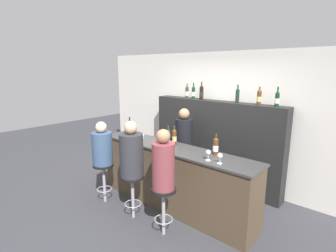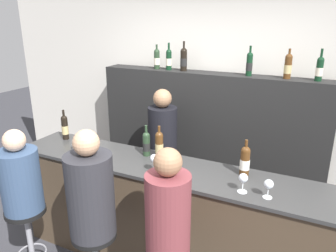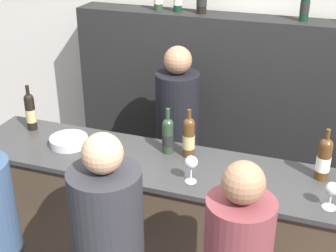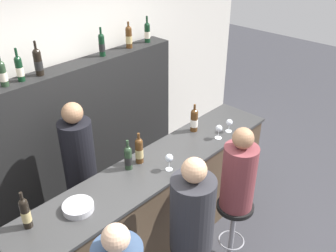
{
  "view_description": "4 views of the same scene",
  "coord_description": "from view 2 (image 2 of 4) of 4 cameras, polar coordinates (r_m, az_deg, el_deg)",
  "views": [
    {
      "loc": [
        2.61,
        -2.8,
        2.3
      ],
      "look_at": [
        -0.07,
        0.23,
        1.39
      ],
      "focal_mm": 28.0,
      "sensor_mm": 36.0,
      "label": 1
    },
    {
      "loc": [
        1.21,
        -2.07,
        2.29
      ],
      "look_at": [
        0.04,
        0.32,
        1.4
      ],
      "focal_mm": 35.0,
      "sensor_mm": 36.0,
      "label": 2
    },
    {
      "loc": [
        0.64,
        -2.03,
        2.48
      ],
      "look_at": [
        -0.16,
        0.23,
        1.32
      ],
      "focal_mm": 50.0,
      "sensor_mm": 36.0,
      "label": 3
    },
    {
      "loc": [
        -1.99,
        -1.75,
        3.08
      ],
      "look_at": [
        0.09,
        0.2,
        1.44
      ],
      "focal_mm": 40.0,
      "sensor_mm": 36.0,
      "label": 4
    }
  ],
  "objects": [
    {
      "name": "wall_back",
      "position": [
        4.12,
        8.17,
        4.4
      ],
      "size": [
        6.4,
        0.05,
        2.6
      ],
      "color": "beige",
      "rests_on": "ground_plane"
    },
    {
      "name": "bar_counter",
      "position": [
        3.17,
        -1.27,
        -15.41
      ],
      "size": [
        2.92,
        0.56,
        1.05
      ],
      "color": "#473828",
      "rests_on": "ground_plane"
    },
    {
      "name": "back_bar_cabinet",
      "position": [
        4.06,
        6.87,
        -2.6
      ],
      "size": [
        2.73,
        0.28,
        1.68
      ],
      "color": "black",
      "rests_on": "ground_plane"
    },
    {
      "name": "wine_bottle_counter_0",
      "position": [
        3.63,
        -17.52,
        -0.16
      ],
      "size": [
        0.07,
        0.07,
        0.32
      ],
      "color": "black",
      "rests_on": "bar_counter"
    },
    {
      "name": "wine_bottle_counter_1",
      "position": [
        3.07,
        -3.78,
        -3.06
      ],
      "size": [
        0.07,
        0.07,
        0.3
      ],
      "color": "#233823",
      "rests_on": "bar_counter"
    },
    {
      "name": "wine_bottle_counter_2",
      "position": [
        3.0,
        -1.55,
        -3.27
      ],
      "size": [
        0.08,
        0.08,
        0.31
      ],
      "color": "#4C2D14",
      "rests_on": "bar_counter"
    },
    {
      "name": "wine_bottle_counter_3",
      "position": [
        2.75,
        13.25,
        -5.89
      ],
      "size": [
        0.08,
        0.08,
        0.31
      ],
      "color": "#4C2D14",
      "rests_on": "bar_counter"
    },
    {
      "name": "wine_bottle_backbar_0",
      "position": [
        4.09,
        -1.96,
        11.63
      ],
      "size": [
        0.07,
        0.07,
        0.29
      ],
      "color": "#233823",
      "rests_on": "back_bar_cabinet"
    },
    {
      "name": "wine_bottle_backbar_1",
      "position": [
        4.02,
        0.14,
        11.56
      ],
      "size": [
        0.07,
        0.07,
        0.32
      ],
      "color": "black",
      "rests_on": "back_bar_cabinet"
    },
    {
      "name": "wine_bottle_backbar_2",
      "position": [
        3.94,
        2.75,
        11.55
      ],
      "size": [
        0.08,
        0.08,
        0.34
      ],
      "color": "black",
      "rests_on": "back_bar_cabinet"
    },
    {
      "name": "wine_bottle_backbar_3",
      "position": [
        3.7,
        13.99,
        10.48
      ],
      "size": [
        0.07,
        0.07,
        0.32
      ],
      "color": "black",
      "rests_on": "back_bar_cabinet"
    },
    {
      "name": "wine_bottle_backbar_4",
      "position": [
        3.64,
        20.17,
        9.78
      ],
      "size": [
        0.08,
        0.08,
        0.31
      ],
      "color": "#4C2D14",
      "rests_on": "back_bar_cabinet"
    },
    {
      "name": "wine_bottle_backbar_5",
      "position": [
        3.62,
        24.89,
        9.07
      ],
      "size": [
        0.07,
        0.07,
        0.32
      ],
      "color": "black",
      "rests_on": "back_bar_cabinet"
    },
    {
      "name": "wine_glass_0",
      "position": [
        2.73,
        -2.39,
        -5.78
      ],
      "size": [
        0.07,
        0.07,
        0.16
      ],
      "color": "silver",
      "rests_on": "bar_counter"
    },
    {
      "name": "wine_glass_1",
      "position": [
        2.5,
        12.96,
        -8.97
      ],
      "size": [
        0.07,
        0.07,
        0.15
      ],
      "color": "silver",
      "rests_on": "bar_counter"
    },
    {
      "name": "wine_glass_2",
      "position": [
        2.48,
        17.13,
        -9.78
      ],
      "size": [
        0.07,
        0.07,
        0.14
      ],
      "color": "silver",
      "rests_on": "bar_counter"
    },
    {
      "name": "metal_bowl",
      "position": [
        3.35,
        -14.29,
        -3.36
      ],
      "size": [
        0.24,
        0.24,
        0.05
      ],
      "color": "#B7B7BC",
      "rests_on": "bar_counter"
    },
    {
      "name": "bar_stool_left",
      "position": [
        3.29,
        -23.27,
        -15.44
      ],
      "size": [
        0.35,
        0.35,
        0.69
      ],
      "color": "gray",
      "rests_on": "ground_plane"
    },
    {
      "name": "guest_seated_left",
      "position": [
        3.07,
        -24.37,
        -8.13
      ],
      "size": [
        0.34,
        0.34,
        0.73
      ],
      "color": "#334766",
      "rests_on": "bar_stool_left"
    },
    {
      "name": "bar_stool_middle",
      "position": [
        2.84,
        -12.56,
        -20.19
      ],
      "size": [
        0.35,
        0.35,
        0.69
      ],
      "color": "gray",
      "rests_on": "ground_plane"
    },
    {
      "name": "guest_seated_middle",
      "position": [
        2.55,
        -13.38,
        -11.03
      ],
      "size": [
        0.36,
        0.36,
        0.85
      ],
      "color": "#28282D",
      "rests_on": "bar_stool_middle"
    },
    {
      "name": "guest_seated_right",
      "position": [
        2.25,
        -0.02,
        -14.96
      ],
      "size": [
        0.31,
        0.31,
        0.83
      ],
      "color": "brown",
      "rests_on": "bar_stool_right"
    },
    {
      "name": "bartender",
      "position": [
        3.79,
        -0.92,
        -6.03
      ],
      "size": [
        0.32,
        0.32,
        1.56
      ],
      "color": "black",
      "rests_on": "ground_plane"
    }
  ]
}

